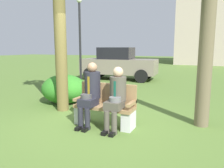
% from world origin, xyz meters
% --- Properties ---
extents(ground_plane, '(80.00, 80.00, 0.00)m').
position_xyz_m(ground_plane, '(0.00, 0.00, 0.00)').
color(ground_plane, '#516F2E').
extents(park_bench, '(1.30, 0.44, 0.90)m').
position_xyz_m(park_bench, '(0.24, -0.07, 0.39)').
color(park_bench, '#99754C').
rests_on(park_bench, ground).
extents(seated_man_left, '(0.34, 0.72, 1.35)m').
position_xyz_m(seated_man_left, '(-0.06, -0.19, 0.75)').
color(seated_man_left, '#23232D').
rests_on(seated_man_left, ground).
extents(seated_man_right, '(0.34, 0.72, 1.28)m').
position_xyz_m(seated_man_right, '(0.54, -0.20, 0.71)').
color(seated_man_right, '#4C473D').
rests_on(seated_man_right, ground).
extents(shrub_near_bench, '(1.39, 1.27, 0.87)m').
position_xyz_m(shrub_near_bench, '(-1.75, 1.18, 0.43)').
color(shrub_near_bench, '#2E7822').
rests_on(shrub_near_bench, ground).
extents(parked_car_near, '(4.01, 1.96, 1.68)m').
position_xyz_m(parked_car_near, '(-2.21, 6.56, 0.84)').
color(parked_car_near, slate).
rests_on(parked_car_near, ground).
extents(street_lamp, '(0.24, 0.24, 3.87)m').
position_xyz_m(street_lamp, '(-3.28, 4.55, 2.35)').
color(street_lamp, black).
rests_on(street_lamp, ground).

